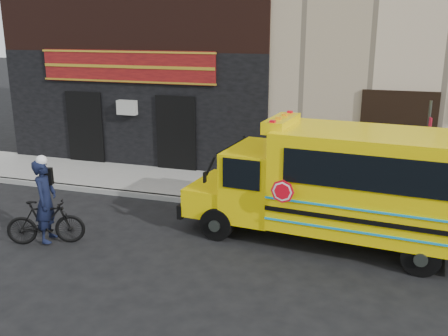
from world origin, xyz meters
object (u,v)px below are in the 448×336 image
school_bus (346,183)px  sign_pole (425,157)px  bicycle (46,222)px  cyclist (46,203)px

school_bus → sign_pole: size_ratio=2.21×
bicycle → cyclist: size_ratio=0.91×
school_bus → cyclist: school_bus is taller
cyclist → bicycle: bearing=168.7°
sign_pole → bicycle: bearing=-153.7°
sign_pole → cyclist: (-8.49, -4.10, -0.77)m
bicycle → cyclist: (-0.01, 0.09, 0.45)m
bicycle → school_bus: bearing=-95.6°
school_bus → bicycle: size_ratio=3.92×
sign_pole → school_bus: bearing=-131.5°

